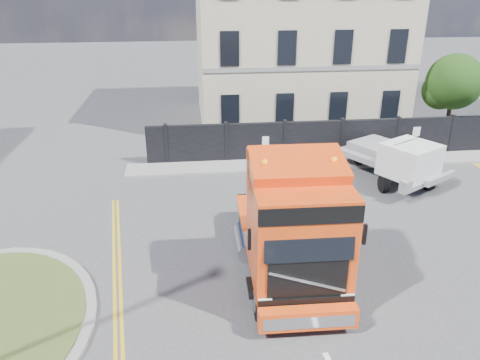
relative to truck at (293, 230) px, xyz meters
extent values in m
plane|color=#424244|center=(-2.09, 1.65, -1.87)|extent=(120.00, 120.00, 0.00)
cube|color=black|center=(3.91, 10.65, -0.87)|extent=(18.00, 0.25, 2.00)
cube|color=silver|center=(12.41, 10.65, -0.87)|extent=(2.60, 0.12, 2.00)
cube|color=beige|center=(3.91, 18.15, 3.63)|extent=(12.00, 10.00, 11.00)
cylinder|color=#382619|center=(12.41, 13.65, -0.67)|extent=(0.24, 0.24, 2.40)
sphere|color=black|center=(12.41, 13.65, 1.33)|extent=(3.20, 3.20, 3.20)
sphere|color=black|center=(11.91, 14.05, 0.73)|extent=(2.20, 2.20, 2.20)
cube|color=gray|center=(3.91, 9.75, -1.81)|extent=(20.00, 1.60, 0.12)
cube|color=black|center=(0.03, 1.17, -1.09)|extent=(2.72, 6.64, 0.47)
cube|color=#F24611|center=(-0.02, -0.66, 0.37)|extent=(2.68, 2.78, 2.92)
cube|color=#F24611|center=(0.01, 0.44, 1.57)|extent=(2.63, 1.00, 1.46)
cube|color=black|center=(-0.05, -1.99, 0.79)|extent=(2.30, 0.12, 1.10)
cube|color=#F24611|center=(-0.06, -2.33, -1.30)|extent=(2.62, 0.43, 0.57)
cylinder|color=black|center=(-1.16, -1.47, -1.33)|extent=(0.36, 1.09, 1.09)
cylinder|color=gray|center=(-1.16, -1.47, -1.33)|extent=(0.39, 0.61, 0.60)
cylinder|color=black|center=(1.09, -1.52, -1.33)|extent=(0.36, 1.09, 1.09)
cylinder|color=gray|center=(1.09, -1.52, -1.33)|extent=(0.39, 0.61, 0.60)
cylinder|color=black|center=(-1.07, 2.24, -1.33)|extent=(0.36, 1.09, 1.09)
cylinder|color=gray|center=(-1.07, 2.24, -1.33)|extent=(0.39, 0.61, 0.60)
cylinder|color=black|center=(1.18, 2.18, -1.33)|extent=(0.36, 1.09, 1.09)
cylinder|color=gray|center=(1.18, 2.18, -1.33)|extent=(0.39, 0.61, 0.60)
cylinder|color=black|center=(-1.04, 3.49, -1.33)|extent=(0.36, 1.09, 1.09)
cylinder|color=gray|center=(-1.04, 3.49, -1.33)|extent=(0.39, 0.61, 0.60)
cylinder|color=black|center=(1.21, 3.44, -1.33)|extent=(0.36, 1.09, 1.09)
cylinder|color=gray|center=(1.21, 3.44, -1.33)|extent=(0.39, 0.61, 0.60)
cube|color=gray|center=(6.50, 7.80, -1.11)|extent=(4.38, 5.55, 0.27)
cube|color=silver|center=(6.50, 6.17, -0.41)|extent=(2.76, 2.72, 1.41)
cylinder|color=black|center=(5.47, 6.17, -1.49)|extent=(0.27, 0.76, 0.76)
cylinder|color=black|center=(7.53, 6.17, -1.49)|extent=(0.27, 0.76, 0.76)
cylinder|color=black|center=(5.47, 9.42, -1.49)|extent=(0.27, 0.76, 0.76)
cylinder|color=black|center=(7.53, 9.42, -1.49)|extent=(0.27, 0.76, 0.76)
camera|label=1|loc=(-2.89, -11.78, 6.80)|focal=35.00mm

